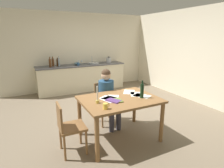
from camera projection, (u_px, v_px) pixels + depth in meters
ground_plane at (111, 114)px, 4.47m from camera, size 5.20×5.20×0.04m
wall_back at (78, 52)px, 6.38m from camera, size 5.20×0.12×2.60m
wall_right at (192, 55)px, 5.26m from camera, size 0.12×5.20×2.60m
kitchen_counter at (82, 77)px, 6.29m from camera, size 2.96×0.64×0.90m
dining_table at (120, 104)px, 3.25m from camera, size 1.35×0.99×0.78m
chair_at_table at (105, 101)px, 3.95m from camera, size 0.42×0.42×0.87m
person_seated at (108, 94)px, 3.78m from camera, size 0.34×0.60×1.19m
chair_side_empty at (68, 126)px, 2.87m from camera, size 0.41×0.41×0.85m
coffee_mug at (105, 106)px, 2.75m from camera, size 0.11×0.07×0.09m
candlestick at (97, 98)px, 2.98m from camera, size 0.06×0.06×0.29m
book_magazine at (113, 101)px, 3.09m from camera, size 0.24×0.29×0.02m
book_cookery at (117, 100)px, 3.10m from camera, size 0.18×0.24×0.02m
paper_letter at (142, 96)px, 3.37m from camera, size 0.33×0.36×0.00m
paper_bill at (113, 97)px, 3.27m from camera, size 0.34×0.36×0.00m
paper_envelope at (109, 98)px, 3.24m from camera, size 0.33×0.36×0.00m
paper_receipt at (136, 94)px, 3.45m from camera, size 0.33×0.36×0.00m
paper_notice at (109, 100)px, 3.17m from camera, size 0.28×0.34×0.00m
paper_flyer at (129, 92)px, 3.59m from camera, size 0.34×0.36×0.00m
wine_bottle_on_table at (142, 91)px, 3.23m from camera, size 0.07×0.07×0.32m
sink_unit at (94, 63)px, 6.36m from camera, size 0.36×0.36×0.24m
bottle_oil at (50, 63)px, 5.63m from camera, size 0.07×0.07×0.32m
bottle_vinegar at (53, 62)px, 5.79m from camera, size 0.07×0.07×0.31m
bottle_wine_red at (58, 62)px, 5.85m from camera, size 0.08×0.08×0.27m
bottle_sauce at (59, 62)px, 5.78m from camera, size 0.06×0.06×0.31m
mixing_bowl at (77, 63)px, 6.09m from camera, size 0.21×0.21×0.10m
stovetop_kettle at (109, 60)px, 6.59m from camera, size 0.18×0.18×0.22m
wine_glass_near_sink at (82, 61)px, 6.30m from camera, size 0.07×0.07×0.15m
wine_glass_by_kettle at (79, 61)px, 6.25m from camera, size 0.07×0.07×0.15m
teacup_on_counter at (78, 64)px, 5.96m from camera, size 0.12×0.08×0.09m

